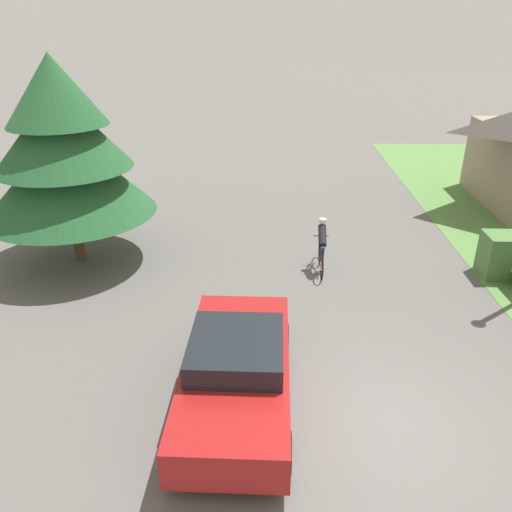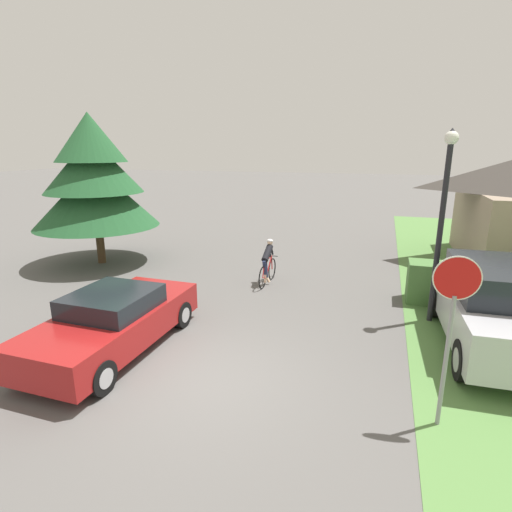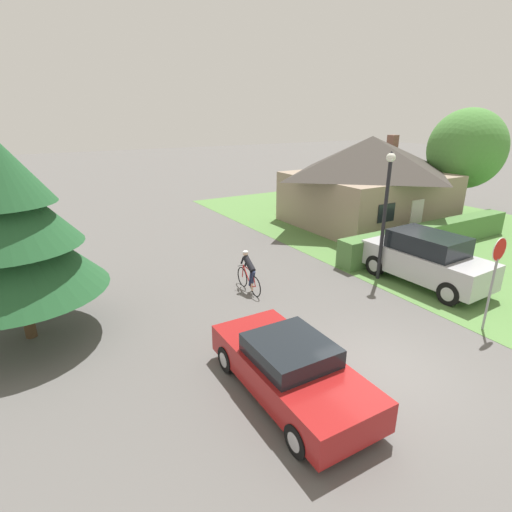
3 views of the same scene
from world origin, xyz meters
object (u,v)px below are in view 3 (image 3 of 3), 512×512
(street_lamp, at_px, (386,202))
(conifer_tall_near, at_px, (8,227))
(parked_suv_right, at_px, (426,259))
(cyclist, at_px, (249,273))
(sedan_left_lane, at_px, (290,369))
(cottage_house, at_px, (369,179))
(deciduous_tree_right, at_px, (466,149))
(stop_sign, at_px, (496,267))

(street_lamp, xyz_separation_m, conifer_tall_near, (-12.00, 2.07, 0.26))
(parked_suv_right, bearing_deg, cyclist, 63.14)
(sedan_left_lane, bearing_deg, parked_suv_right, -71.13)
(sedan_left_lane, xyz_separation_m, cyclist, (2.03, 5.44, 0.05))
(cottage_house, relative_size, street_lamp, 1.80)
(sedan_left_lane, distance_m, deciduous_tree_right, 21.01)
(cyclist, height_order, deciduous_tree_right, deciduous_tree_right)
(street_lamp, height_order, conifer_tall_near, conifer_tall_near)
(stop_sign, xyz_separation_m, street_lamp, (0.28, 4.43, 1.02))
(cottage_house, bearing_deg, deciduous_tree_right, -16.80)
(cyclist, distance_m, stop_sign, 7.74)
(parked_suv_right, distance_m, street_lamp, 2.64)
(deciduous_tree_right, bearing_deg, stop_sign, -143.09)
(cottage_house, xyz_separation_m, street_lamp, (-5.86, -6.52, 0.46))
(parked_suv_right, distance_m, deciduous_tree_right, 12.69)
(cyclist, relative_size, stop_sign, 0.62)
(cottage_house, distance_m, stop_sign, 12.57)
(street_lamp, bearing_deg, conifer_tall_near, 170.23)
(stop_sign, bearing_deg, cyclist, -54.35)
(conifer_tall_near, bearing_deg, stop_sign, -29.01)
(cottage_house, bearing_deg, conifer_tall_near, -166.05)
(street_lamp, bearing_deg, stop_sign, -93.58)
(cottage_house, height_order, parked_suv_right, cottage_house)
(parked_suv_right, bearing_deg, conifer_tall_near, 73.92)
(sedan_left_lane, relative_size, cyclist, 2.53)
(cottage_house, xyz_separation_m, sedan_left_lane, (-12.84, -10.37, -1.92))
(cottage_house, height_order, stop_sign, cottage_house)
(street_lamp, height_order, deciduous_tree_right, deciduous_tree_right)
(sedan_left_lane, xyz_separation_m, stop_sign, (6.70, -0.58, 1.36))
(sedan_left_lane, bearing_deg, cyclist, -19.57)
(street_lamp, bearing_deg, cottage_house, 48.04)
(cottage_house, bearing_deg, stop_sign, -119.33)
(parked_suv_right, bearing_deg, sedan_left_lane, 105.99)
(cyclist, bearing_deg, conifer_tall_near, 88.14)
(cyclist, height_order, street_lamp, street_lamp)
(conifer_tall_near, bearing_deg, sedan_left_lane, -49.66)
(cottage_house, xyz_separation_m, cyclist, (-10.81, -4.93, -1.86))
(stop_sign, distance_m, street_lamp, 4.56)
(street_lamp, relative_size, conifer_tall_near, 0.85)
(conifer_tall_near, distance_m, deciduous_tree_right, 24.05)
(cottage_house, xyz_separation_m, stop_sign, (-6.14, -10.96, -0.55))
(cyclist, height_order, parked_suv_right, parked_suv_right)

